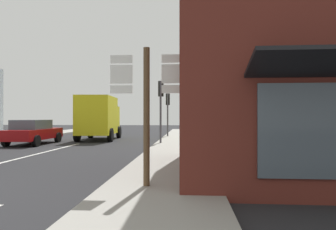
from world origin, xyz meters
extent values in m
plane|color=#232326|center=(0.00, 10.00, 0.00)|extent=(80.00, 80.00, 0.00)
cube|color=gray|center=(6.10, 8.00, 0.07)|extent=(2.64, 44.00, 0.14)
cube|color=silver|center=(0.00, 6.00, 0.01)|extent=(0.16, 12.00, 0.01)
cube|color=maroon|center=(-2.58, 11.61, 0.62)|extent=(1.80, 4.22, 0.60)
cube|color=#47515B|center=(-2.57, 11.36, 1.19)|extent=(1.57, 2.12, 0.55)
cylinder|color=black|center=(-3.47, 12.95, 0.32)|extent=(0.23, 0.64, 0.64)
cylinder|color=black|center=(-1.72, 12.97, 0.32)|extent=(0.23, 0.64, 0.64)
cylinder|color=black|center=(-3.44, 10.25, 0.32)|extent=(0.23, 0.64, 0.64)
cylinder|color=black|center=(-1.69, 10.27, 0.32)|extent=(0.23, 0.64, 0.64)
cube|color=yellow|center=(0.39, 14.48, 1.75)|extent=(2.49, 3.86, 2.60)
cube|color=yellow|center=(0.19, 16.98, 1.45)|extent=(2.19, 1.46, 2.00)
cube|color=#47515B|center=(0.18, 17.03, 2.25)|extent=(1.76, 0.24, 0.70)
cylinder|color=black|center=(-0.90, 16.84, 0.45)|extent=(0.35, 0.92, 0.90)
cylinder|color=black|center=(1.29, 17.01, 0.45)|extent=(0.35, 0.92, 0.90)
cylinder|color=black|center=(-0.63, 13.45, 0.45)|extent=(0.35, 0.92, 0.90)
cylinder|color=black|center=(1.56, 13.62, 0.45)|extent=(0.35, 0.92, 0.90)
cylinder|color=brown|center=(5.77, 1.24, 1.60)|extent=(0.14, 0.14, 3.20)
cube|color=white|center=(5.19, 1.29, 2.96)|extent=(0.50, 0.03, 0.18)
cube|color=black|center=(5.19, 1.31, 2.96)|extent=(0.43, 0.01, 0.13)
cube|color=white|center=(5.19, 1.29, 2.62)|extent=(0.50, 0.03, 0.42)
cube|color=black|center=(5.19, 1.31, 2.62)|extent=(0.43, 0.01, 0.32)
cube|color=white|center=(5.19, 1.29, 2.28)|extent=(0.50, 0.03, 0.18)
cube|color=black|center=(5.19, 1.31, 2.28)|extent=(0.43, 0.01, 0.13)
cube|color=white|center=(6.35, 1.29, 2.96)|extent=(0.50, 0.03, 0.18)
cube|color=black|center=(6.35, 1.31, 2.96)|extent=(0.43, 0.01, 0.13)
cube|color=white|center=(6.35, 1.29, 2.62)|extent=(0.50, 0.03, 0.42)
cube|color=black|center=(6.35, 1.31, 2.62)|extent=(0.43, 0.01, 0.32)
cube|color=white|center=(6.35, 1.29, 2.28)|extent=(0.50, 0.03, 0.18)
cube|color=black|center=(6.35, 1.31, 2.28)|extent=(0.43, 0.01, 0.13)
cylinder|color=#47474C|center=(5.08, 11.63, 1.88)|extent=(0.12, 0.12, 3.75)
cube|color=black|center=(5.08, 11.83, 3.30)|extent=(0.30, 0.28, 0.90)
sphere|color=#360303|center=(5.08, 11.97, 3.57)|extent=(0.18, 0.18, 0.18)
sphere|color=orange|center=(5.08, 11.97, 3.29)|extent=(0.18, 0.18, 0.18)
sphere|color=black|center=(5.08, 11.97, 3.01)|extent=(0.18, 0.18, 0.18)
cylinder|color=#47474C|center=(5.08, 17.35, 1.74)|extent=(0.12, 0.12, 3.48)
cube|color=black|center=(5.08, 17.55, 3.03)|extent=(0.30, 0.28, 0.90)
sphere|color=#360303|center=(5.08, 17.69, 3.30)|extent=(0.18, 0.18, 0.18)
sphere|color=orange|center=(5.08, 17.69, 3.02)|extent=(0.18, 0.18, 0.18)
sphere|color=black|center=(5.08, 17.69, 2.74)|extent=(0.18, 0.18, 0.18)
camera|label=1|loc=(6.70, -5.10, 1.67)|focal=30.85mm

